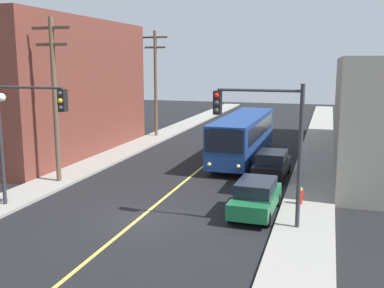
# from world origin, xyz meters

# --- Properties ---
(ground_plane) EXTENTS (120.00, 120.00, 0.00)m
(ground_plane) POSITION_xyz_m (0.00, 0.00, 0.00)
(ground_plane) COLOR black
(sidewalk_left) EXTENTS (2.50, 90.00, 0.15)m
(sidewalk_left) POSITION_xyz_m (-7.25, 10.00, 0.07)
(sidewalk_left) COLOR gray
(sidewalk_left) RESTS_ON ground
(sidewalk_right) EXTENTS (2.50, 90.00, 0.15)m
(sidewalk_right) POSITION_xyz_m (7.25, 10.00, 0.07)
(sidewalk_right) COLOR gray
(sidewalk_right) RESTS_ON ground
(lane_stripe_center) EXTENTS (0.16, 60.00, 0.01)m
(lane_stripe_center) POSITION_xyz_m (0.00, 15.00, 0.01)
(lane_stripe_center) COLOR #D8CC4C
(lane_stripe_center) RESTS_ON ground
(building_left_brick) EXTENTS (10.00, 17.69, 10.11)m
(building_left_brick) POSITION_xyz_m (-13.49, 12.11, 5.05)
(building_left_brick) COLOR brown
(building_left_brick) RESTS_ON ground
(city_bus) EXTENTS (2.70, 12.18, 3.20)m
(city_bus) POSITION_xyz_m (2.20, 13.74, 1.82)
(city_bus) COLOR navy
(city_bus) RESTS_ON ground
(parked_car_green) EXTENTS (1.93, 4.45, 1.62)m
(parked_car_green) POSITION_xyz_m (4.95, 2.14, 0.84)
(parked_car_green) COLOR #196038
(parked_car_green) RESTS_ON ground
(parked_car_black) EXTENTS (1.92, 4.45, 1.62)m
(parked_car_black) POSITION_xyz_m (4.83, 9.19, 0.84)
(parked_car_black) COLOR black
(parked_car_black) RESTS_ON ground
(utility_pole_near) EXTENTS (2.40, 0.28, 9.29)m
(utility_pole_near) POSITION_xyz_m (-6.93, 4.29, 5.28)
(utility_pole_near) COLOR brown
(utility_pole_near) RESTS_ON sidewalk_left
(utility_pole_mid) EXTENTS (2.40, 0.28, 9.62)m
(utility_pole_mid) POSITION_xyz_m (-7.49, 21.38, 5.45)
(utility_pole_mid) COLOR brown
(utility_pole_mid) RESTS_ON sidewalk_left
(traffic_signal_left_corner) EXTENTS (3.75, 0.48, 6.00)m
(traffic_signal_left_corner) POSITION_xyz_m (-5.41, -0.36, 4.30)
(traffic_signal_left_corner) COLOR #2D2D33
(traffic_signal_left_corner) RESTS_ON sidewalk_left
(traffic_signal_right_corner) EXTENTS (3.75, 0.48, 6.00)m
(traffic_signal_right_corner) POSITION_xyz_m (5.41, 0.58, 4.30)
(traffic_signal_right_corner) COLOR #2D2D33
(traffic_signal_right_corner) RESTS_ON sidewalk_right
(fire_hydrant) EXTENTS (0.44, 0.26, 0.84)m
(fire_hydrant) POSITION_xyz_m (6.85, 3.86, 0.58)
(fire_hydrant) COLOR red
(fire_hydrant) RESTS_ON sidewalk_right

